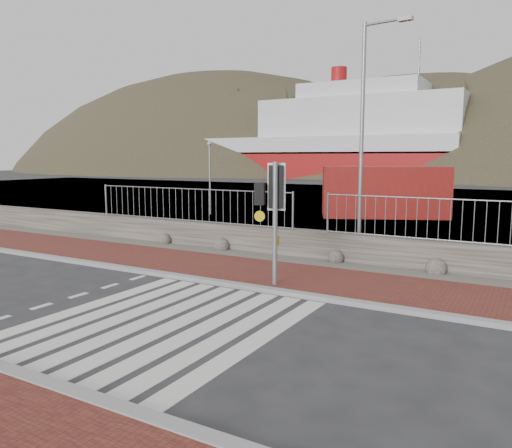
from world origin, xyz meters
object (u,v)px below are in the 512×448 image
Objects in this scene: ferry at (322,144)px; streetlight at (366,129)px; traffic_signal_far at (273,197)px; shipping_container at (384,192)px.

streetlight is (26.09, -59.82, -1.24)m from ferry.
traffic_signal_far is (25.28, -64.43, -3.10)m from ferry.
shipping_container is (23.49, -48.09, -3.99)m from ferry.
traffic_signal_far is at bearing -68.58° from ferry.
ferry reaches higher than shipping_container.
ferry is 6.82× the size of streetlight.
ferry is 53.67m from shipping_container.
streetlight is (0.81, 4.61, 1.86)m from traffic_signal_far.
ferry is 15.98× the size of traffic_signal_far.
ferry reaches higher than traffic_signal_far.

